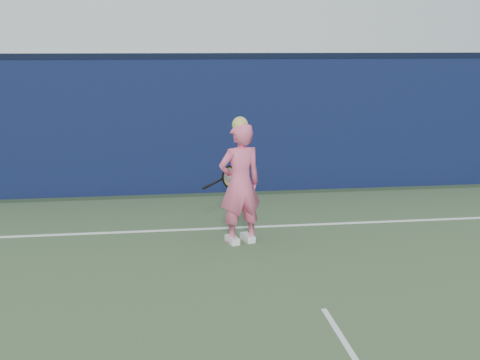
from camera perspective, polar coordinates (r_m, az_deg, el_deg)
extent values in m
plane|color=#2C4228|center=(5.76, 10.69, -16.19)|extent=(80.00, 80.00, 0.00)
cube|color=#0E173D|center=(11.49, 0.80, 5.20)|extent=(24.00, 0.40, 2.50)
cube|color=black|center=(11.39, 0.82, 11.70)|extent=(24.00, 0.42, 0.10)
imported|color=#F8608B|center=(8.39, 0.00, -0.35)|extent=(0.72, 0.57, 1.72)
sphere|color=#C9C25A|center=(8.24, 0.00, 5.27)|extent=(0.22, 0.22, 0.22)
cube|color=white|center=(8.66, 0.73, -5.51)|extent=(0.19, 0.30, 0.10)
cube|color=white|center=(8.57, -0.74, -5.71)|extent=(0.19, 0.30, 0.10)
torus|color=black|center=(8.83, -1.02, 0.33)|extent=(0.27, 0.27, 0.33)
torus|color=yellow|center=(8.83, -1.02, 0.33)|extent=(0.22, 0.22, 0.27)
cylinder|color=beige|center=(8.83, -1.02, 0.33)|extent=(0.21, 0.21, 0.27)
cylinder|color=black|center=(8.72, -2.41, -0.27)|extent=(0.26, 0.20, 0.11)
cylinder|color=black|center=(8.67, -3.20, -0.66)|extent=(0.13, 0.11, 0.07)
cube|color=white|center=(9.34, 3.03, -4.39)|extent=(11.00, 0.08, 0.01)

